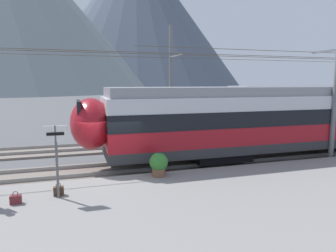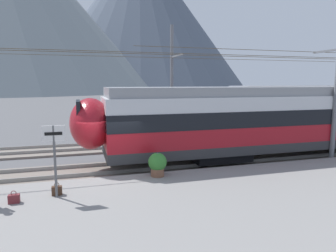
{
  "view_description": "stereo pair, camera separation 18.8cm",
  "coord_description": "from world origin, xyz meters",
  "px_view_note": "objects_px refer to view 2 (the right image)",
  "views": [
    {
      "loc": [
        -1.3,
        -12.43,
        4.05
      ],
      "look_at": [
        3.28,
        2.47,
        1.83
      ],
      "focal_mm": 32.45,
      "sensor_mm": 36.0,
      "label": 1
    },
    {
      "loc": [
        -1.12,
        -12.49,
        4.05
      ],
      "look_at": [
        3.28,
        2.47,
        1.83
      ],
      "focal_mm": 32.45,
      "sensor_mm": 36.0,
      "label": 2
    }
  ],
  "objects_px": {
    "platform_sign": "(54,145)",
    "potted_plant_platform_edge": "(157,163)",
    "handbag_near_sign": "(57,190)",
    "handbag_beside_passenger": "(14,199)",
    "catenary_mast_far_side": "(173,80)",
    "catenary_mast_mid": "(335,85)"
  },
  "relations": [
    {
      "from": "platform_sign",
      "to": "handbag_beside_passenger",
      "type": "relative_size",
      "value": 5.9
    },
    {
      "from": "platform_sign",
      "to": "potted_plant_platform_edge",
      "type": "relative_size",
      "value": 2.48
    },
    {
      "from": "handbag_near_sign",
      "to": "catenary_mast_mid",
      "type": "bearing_deg",
      "value": 8.77
    },
    {
      "from": "catenary_mast_mid",
      "to": "handbag_beside_passenger",
      "type": "bearing_deg",
      "value": -170.6
    },
    {
      "from": "platform_sign",
      "to": "catenary_mast_far_side",
      "type": "bearing_deg",
      "value": 56.39
    },
    {
      "from": "catenary_mast_far_side",
      "to": "potted_plant_platform_edge",
      "type": "xyz_separation_m",
      "value": [
        -3.66,
        -9.8,
        -3.32
      ]
    },
    {
      "from": "handbag_beside_passenger",
      "to": "catenary_mast_far_side",
      "type": "bearing_deg",
      "value": 52.58
    },
    {
      "from": "platform_sign",
      "to": "handbag_near_sign",
      "type": "relative_size",
      "value": 5.48
    },
    {
      "from": "catenary_mast_mid",
      "to": "handbag_beside_passenger",
      "type": "height_order",
      "value": "catenary_mast_mid"
    },
    {
      "from": "potted_plant_platform_edge",
      "to": "platform_sign",
      "type": "bearing_deg",
      "value": -161.41
    },
    {
      "from": "catenary_mast_far_side",
      "to": "handbag_near_sign",
      "type": "bearing_deg",
      "value": -124.1
    },
    {
      "from": "handbag_beside_passenger",
      "to": "potted_plant_platform_edge",
      "type": "height_order",
      "value": "potted_plant_platform_edge"
    },
    {
      "from": "platform_sign",
      "to": "handbag_near_sign",
      "type": "xyz_separation_m",
      "value": [
        -0.0,
        0.2,
        -1.55
      ]
    },
    {
      "from": "handbag_beside_passenger",
      "to": "potted_plant_platform_edge",
      "type": "bearing_deg",
      "value": 15.81
    },
    {
      "from": "potted_plant_platform_edge",
      "to": "handbag_near_sign",
      "type": "bearing_deg",
      "value": -164.23
    },
    {
      "from": "handbag_beside_passenger",
      "to": "handbag_near_sign",
      "type": "bearing_deg",
      "value": 15.93
    },
    {
      "from": "handbag_near_sign",
      "to": "catenary_mast_far_side",
      "type": "bearing_deg",
      "value": 55.9
    },
    {
      "from": "handbag_near_sign",
      "to": "potted_plant_platform_edge",
      "type": "bearing_deg",
      "value": 15.77
    },
    {
      "from": "platform_sign",
      "to": "potted_plant_platform_edge",
      "type": "distance_m",
      "value": 4.06
    },
    {
      "from": "catenary_mast_far_side",
      "to": "handbag_near_sign",
      "type": "distance_m",
      "value": 13.6
    },
    {
      "from": "platform_sign",
      "to": "potted_plant_platform_edge",
      "type": "xyz_separation_m",
      "value": [
        3.68,
        1.24,
        -1.18
      ]
    },
    {
      "from": "catenary_mast_mid",
      "to": "potted_plant_platform_edge",
      "type": "distance_m",
      "value": 9.87
    }
  ]
}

